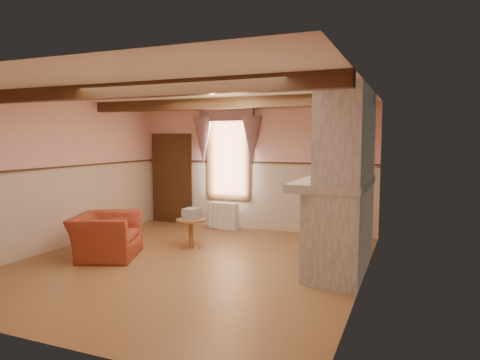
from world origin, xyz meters
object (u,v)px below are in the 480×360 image
at_px(radiator, 223,216).
at_px(mantel_clock, 341,170).
at_px(bowl, 337,176).
at_px(side_table, 191,234).
at_px(armchair, 106,236).
at_px(oil_lamp, 337,169).

relative_size(radiator, mantel_clock, 2.92).
bearing_deg(radiator, bowl, -26.58).
bearing_deg(mantel_clock, radiator, 152.44).
relative_size(side_table, mantel_clock, 2.32).
bearing_deg(bowl, mantel_clock, 90.00).
xyz_separation_m(radiator, mantel_clock, (2.85, -1.49, 1.22)).
height_order(radiator, mantel_clock, mantel_clock).
relative_size(armchair, side_table, 2.07).
distance_m(radiator, bowl, 3.62).
bearing_deg(radiator, side_table, -78.10).
height_order(armchair, mantel_clock, mantel_clock).
bearing_deg(bowl, side_table, 178.27).
height_order(side_table, radiator, radiator).
relative_size(bowl, mantel_clock, 1.30).
distance_m(armchair, mantel_clock, 4.18).
height_order(radiator, oil_lamp, oil_lamp).
bearing_deg(mantel_clock, side_table, -173.19).
bearing_deg(oil_lamp, armchair, -164.32).
bearing_deg(bowl, oil_lamp, 90.00).
height_order(armchair, oil_lamp, oil_lamp).
height_order(bowl, oil_lamp, oil_lamp).
height_order(armchair, side_table, armchair).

